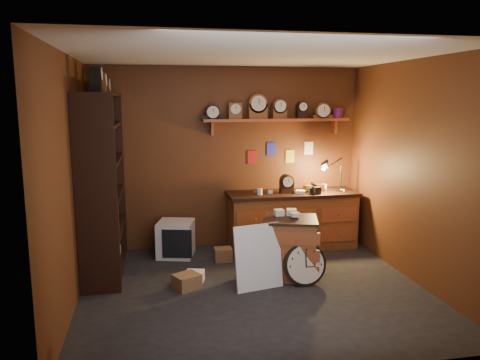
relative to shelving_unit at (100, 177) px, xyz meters
name	(u,v)px	position (x,y,z in m)	size (l,w,h in m)	color
floor	(254,289)	(1.79, -0.98, -1.25)	(4.00, 4.00, 0.00)	black
room_shell	(256,144)	(1.84, -0.87, 0.47)	(4.02, 3.62, 2.71)	#552C14
shelving_unit	(100,177)	(0.00, 0.00, 0.00)	(0.47, 1.60, 2.58)	black
workbench	(292,217)	(2.72, 0.49, -0.78)	(1.95, 0.66, 1.36)	brown
low_cabinet	(290,245)	(2.32, -0.67, -0.84)	(0.80, 0.73, 0.85)	brown
big_round_clock	(305,264)	(2.43, -0.96, -1.00)	(0.52, 0.17, 0.52)	black
white_panel	(258,288)	(1.86, -0.94, -1.25)	(0.59, 0.03, 0.79)	silver
mini_fridge	(176,239)	(0.96, 0.41, -1.00)	(0.59, 0.61, 0.50)	silver
floor_box_a	(187,282)	(1.01, -0.81, -1.17)	(0.29, 0.24, 0.18)	brown
floor_box_b	(194,277)	(1.12, -0.64, -1.19)	(0.22, 0.26, 0.13)	white
floor_box_c	(223,254)	(1.59, 0.07, -1.16)	(0.24, 0.20, 0.18)	brown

